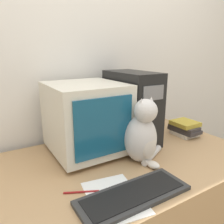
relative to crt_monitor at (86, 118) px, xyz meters
The scene contains 9 objects.
wall_back 0.46m from the crt_monitor, 70.05° to the left, with size 7.00×0.05×2.50m.
desk 0.61m from the crt_monitor, 58.38° to the right, with size 1.55×0.87×0.72m.
crt_monitor is the anchor object (origin of this frame).
computer_tower 0.33m from the crt_monitor, ahead, with size 0.21×0.41×0.46m.
keyboard 0.53m from the crt_monitor, 92.12° to the right, with size 0.48×0.18×0.02m.
cat 0.34m from the crt_monitor, 52.75° to the right, with size 0.28×0.24×0.36m.
book_stack 0.74m from the crt_monitor, ahead, with size 0.16×0.21×0.10m.
pen 0.45m from the crt_monitor, 118.48° to the right, with size 0.14×0.07×0.01m.
paper_sheet 0.51m from the crt_monitor, 101.13° to the right, with size 0.26×0.33×0.00m.
Camera 1 is at (-0.61, -0.49, 1.30)m, focal length 35.00 mm.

